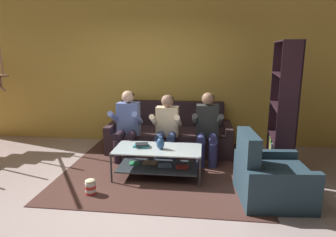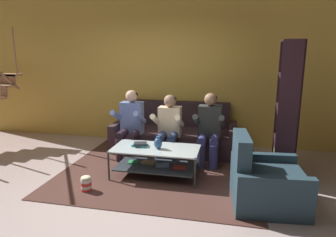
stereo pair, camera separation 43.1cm
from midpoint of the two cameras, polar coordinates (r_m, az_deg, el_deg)
The scene contains 13 objects.
ground at distance 4.13m, azimuth -5.73°, elevation -13.97°, with size 16.80×16.80×0.00m, color #B5A09C.
back_partition at distance 6.08m, azimuth 1.19°, elevation 9.00°, with size 8.40×0.12×2.90m, color gold.
couch at distance 5.70m, azimuth 3.48°, elevation -3.23°, with size 2.28×0.94×0.88m.
person_seated_left at distance 5.23m, azimuth -4.88°, elevation -0.69°, with size 0.50×0.58×1.18m.
person_seated_middle at distance 5.08m, azimuth 2.54°, elevation -1.39°, with size 0.50×0.58×1.12m.
person_seated_right at distance 5.01m, azimuth 10.32°, elevation -1.52°, with size 0.50×0.58×1.17m.
coffee_table at distance 4.50m, azimuth 0.45°, elevation -7.49°, with size 1.28×0.65×0.45m.
area_rug at distance 5.07m, azimuth 1.85°, elevation -8.59°, with size 3.00×3.23×0.01m.
vase at distance 4.39m, azimuth 0.91°, elevation -4.73°, with size 0.12×0.12×0.19m.
book_stack at distance 4.51m, azimuth -2.63°, elevation -5.01°, with size 0.24×0.19×0.06m.
bookshelf at distance 5.01m, azimuth 24.22°, elevation -0.38°, with size 0.39×1.09×2.00m.
armchair at distance 3.98m, azimuth 20.96°, elevation -11.38°, with size 0.91×0.94×0.88m.
popcorn_tub at distance 4.20m, azimuth -12.45°, elevation -12.06°, with size 0.14×0.14×0.22m.
Camera 2 is at (1.38, -3.46, 1.86)m, focal length 32.00 mm.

